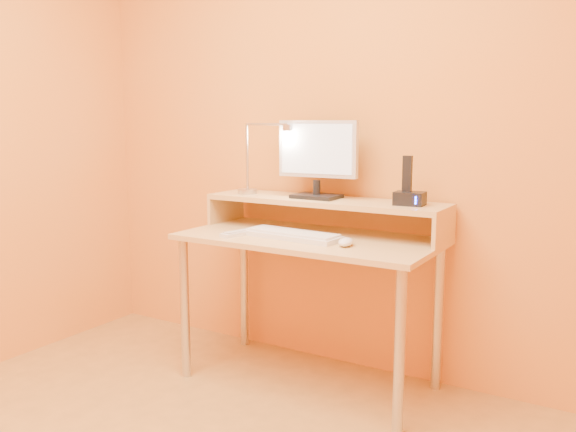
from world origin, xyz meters
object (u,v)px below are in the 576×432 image
Objects in this scene: monitor_panel at (318,149)px; mouse at (346,242)px; phone_dock at (410,198)px; keyboard at (292,236)px; lamp_base at (248,191)px; remote_control at (239,234)px.

monitor_panel is 0.55m from mouse.
phone_dock reaches higher than mouse.
keyboard is at bearing -95.21° from monitor_panel.
phone_dock is at bearing 2.00° from lamp_base.
monitor_panel reaches higher than lamp_base.
monitor_panel is 3.72× the size of mouse.
remote_control is at bearing -133.45° from monitor_panel.
monitor_panel is 0.56m from remote_control.
monitor_panel is at bearing 124.09° from mouse.
mouse is (0.29, -0.04, 0.01)m from keyboard.
keyboard is 0.29m from mouse.
mouse is at bearing -2.23° from keyboard.
mouse is at bearing -19.02° from lamp_base.
remote_control is at bearing -161.72° from phone_dock.
phone_dock reaches higher than lamp_base.
monitor_panel is at bearing 174.35° from phone_dock.
keyboard is (0.39, -0.20, -0.16)m from lamp_base.
mouse is 0.56× the size of remote_control.
phone_dock is (0.47, -0.01, -0.21)m from monitor_panel.
keyboard is 2.43× the size of remote_control.
lamp_base is at bearing 148.76° from mouse.
keyboard is at bearing 160.81° from mouse.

